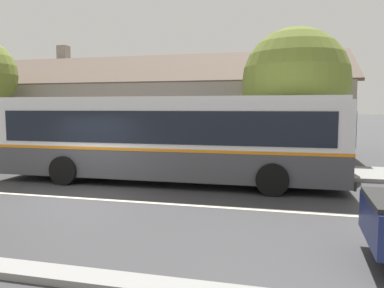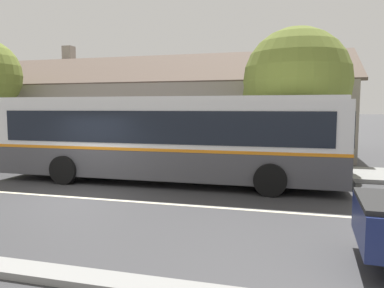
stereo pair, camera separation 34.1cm
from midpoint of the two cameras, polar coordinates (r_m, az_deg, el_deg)
The scene contains 9 objects.
ground_plane at distance 11.79m, azimuth -18.47°, elevation -7.79°, with size 300.00×300.00×0.00m, color #38383A.
sidewalk_far at distance 17.04m, azimuth -7.59°, elevation -3.22°, with size 60.00×3.00×0.15m, color gray.
lane_divider_stripe at distance 11.79m, azimuth -18.47°, elevation -7.78°, with size 60.00×0.16×0.01m, color beige.
community_building at distance 24.94m, azimuth -7.32°, elevation 4.26°, with size 24.72×9.47×7.06m.
transit_bus at distance 13.29m, azimuth -4.63°, elevation 1.11°, with size 12.19×2.84×3.03m.
bench_by_building at distance 17.86m, azimuth -17.74°, elevation -1.40°, with size 1.87×0.51×0.94m.
street_tree_primary at distance 16.46m, azimuth 14.23°, elevation 8.59°, with size 4.51×4.47×5.98m.
bus_stop_sign at distance 14.75m, azimuth 19.62°, elevation 1.26°, with size 0.36×0.07×2.40m.
bike_rack at distance 19.86m, azimuth -23.19°, elevation -0.60°, with size 1.16×0.06×0.78m.
Camera 1 is at (6.06, -9.69, 2.67)m, focal length 35.00 mm.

